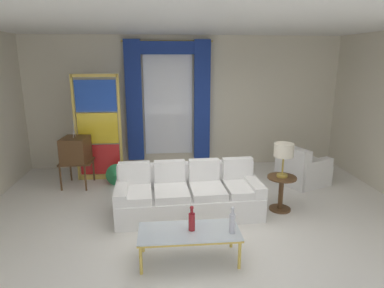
# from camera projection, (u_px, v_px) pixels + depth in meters

# --- Properties ---
(ground_plane) EXTENTS (16.00, 16.00, 0.00)m
(ground_plane) POSITION_uv_depth(u_px,v_px,m) (200.00, 223.00, 5.25)
(ground_plane) COLOR white
(wall_rear) EXTENTS (8.00, 0.12, 3.00)m
(wall_rear) POSITION_uv_depth(u_px,v_px,m) (185.00, 102.00, 7.83)
(wall_rear) COLOR beige
(wall_rear) RESTS_ON ground
(ceiling_slab) EXTENTS (8.00, 7.60, 0.04)m
(ceiling_slab) POSITION_uv_depth(u_px,v_px,m) (195.00, 24.00, 5.27)
(ceiling_slab) COLOR white
(curtained_window) EXTENTS (2.00, 0.17, 2.70)m
(curtained_window) POSITION_uv_depth(u_px,v_px,m) (168.00, 93.00, 7.57)
(curtained_window) COLOR white
(curtained_window) RESTS_ON ground
(couch_white_long) EXTENTS (2.37, 1.02, 0.86)m
(couch_white_long) POSITION_uv_depth(u_px,v_px,m) (188.00, 195.00, 5.55)
(couch_white_long) COLOR white
(couch_white_long) RESTS_ON ground
(coffee_table) EXTENTS (1.27, 0.56, 0.41)m
(coffee_table) POSITION_uv_depth(u_px,v_px,m) (189.00, 233.00, 4.21)
(coffee_table) COLOR silver
(coffee_table) RESTS_ON ground
(bottle_blue_decanter) EXTENTS (0.08, 0.08, 0.33)m
(bottle_blue_decanter) POSITION_uv_depth(u_px,v_px,m) (192.00, 220.00, 4.18)
(bottle_blue_decanter) COLOR maroon
(bottle_blue_decanter) RESTS_ON coffee_table
(bottle_crystal_tall) EXTENTS (0.08, 0.08, 0.35)m
(bottle_crystal_tall) POSITION_uv_depth(u_px,v_px,m) (232.00, 222.00, 4.12)
(bottle_crystal_tall) COLOR silver
(bottle_crystal_tall) RESTS_ON coffee_table
(vintage_tv) EXTENTS (0.62, 0.64, 1.35)m
(vintage_tv) POSITION_uv_depth(u_px,v_px,m) (76.00, 151.00, 6.63)
(vintage_tv) COLOR brown
(vintage_tv) RESTS_ON ground
(armchair_white) EXTENTS (1.06, 1.05, 0.80)m
(armchair_white) POSITION_uv_depth(u_px,v_px,m) (301.00, 170.00, 6.85)
(armchair_white) COLOR white
(armchair_white) RESTS_ON ground
(stained_glass_divider) EXTENTS (0.95, 0.05, 2.20)m
(stained_glass_divider) POSITION_uv_depth(u_px,v_px,m) (98.00, 130.00, 6.91)
(stained_glass_divider) COLOR gold
(stained_glass_divider) RESTS_ON ground
(peacock_figurine) EXTENTS (0.44, 0.60, 0.50)m
(peacock_figurine) POSITION_uv_depth(u_px,v_px,m) (116.00, 176.00, 6.71)
(peacock_figurine) COLOR beige
(peacock_figurine) RESTS_ON ground
(round_side_table) EXTENTS (0.48, 0.48, 0.59)m
(round_side_table) POSITION_uv_depth(u_px,v_px,m) (281.00, 190.00, 5.63)
(round_side_table) COLOR brown
(round_side_table) RESTS_ON ground
(table_lamp_brass) EXTENTS (0.32, 0.32, 0.57)m
(table_lamp_brass) POSITION_uv_depth(u_px,v_px,m) (284.00, 152.00, 5.46)
(table_lamp_brass) COLOR #B29338
(table_lamp_brass) RESTS_ON round_side_table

